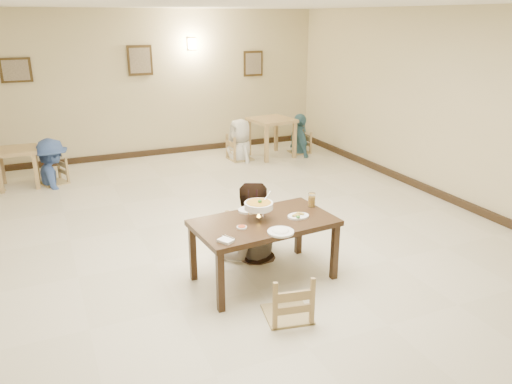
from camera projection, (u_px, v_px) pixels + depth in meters
name	position (u px, v px, depth m)	size (l,w,h in m)	color
floor	(223.00, 250.00, 6.42)	(10.00, 10.00, 0.00)	beige
ceiling	(217.00, 0.00, 5.42)	(10.00, 10.00, 0.00)	white
wall_back	(137.00, 85.00, 10.23)	(10.00, 10.00, 0.00)	beige
wall_right	(472.00, 111.00, 7.45)	(10.00, 10.00, 0.00)	beige
baseboard_back	(142.00, 154.00, 10.68)	(8.00, 0.06, 0.12)	black
baseboard_right	(457.00, 202.00, 7.92)	(0.06, 10.00, 0.12)	black
picture_a	(16.00, 70.00, 9.22)	(0.55, 0.04, 0.45)	#352612
picture_b	(140.00, 60.00, 10.06)	(0.50, 0.04, 0.60)	#352612
picture_c	(253.00, 64.00, 11.07)	(0.45, 0.04, 0.55)	#352612
wall_sconce	(192.00, 44.00, 10.39)	(0.16, 0.05, 0.22)	#FFD88C
main_table	(264.00, 227.00, 5.50)	(1.60, 0.98, 0.72)	#352010
chair_far	(247.00, 217.00, 6.24)	(0.44, 0.44, 0.94)	tan
chair_near	(288.00, 273.00, 4.85)	(0.45, 0.45, 0.95)	tan
main_diner	(249.00, 182.00, 5.99)	(0.93, 0.72, 1.91)	gray
curry_warmer	(259.00, 206.00, 5.44)	(0.35, 0.32, 0.28)	silver
rice_plate_far	(252.00, 209.00, 5.75)	(0.32, 0.32, 0.07)	white
rice_plate_near	(281.00, 232.00, 5.16)	(0.28, 0.28, 0.06)	white
fried_plate	(298.00, 216.00, 5.56)	(0.25, 0.25, 0.05)	white
chili_dish	(242.00, 227.00, 5.27)	(0.11, 0.11, 0.02)	white
napkin_cutlery	(226.00, 240.00, 4.95)	(0.19, 0.23, 0.03)	white
drink_glass	(312.00, 200.00, 5.85)	(0.08, 0.08, 0.17)	white
bg_table_left	(17.00, 156.00, 8.64)	(0.70, 0.70, 0.68)	tan
bg_table_right	(272.00, 125.00, 10.49)	(0.92, 0.92, 0.82)	tan
bg_chair_lr	(51.00, 160.00, 8.83)	(0.42, 0.42, 0.89)	tan
bg_chair_rl	(240.00, 136.00, 10.33)	(0.46, 0.46, 0.98)	tan
bg_chair_rr	(300.00, 133.00, 10.87)	(0.41, 0.41, 0.88)	tan
bg_diner_b	(48.00, 139.00, 8.70)	(1.06, 0.61, 1.63)	#3D5A97
bg_diner_c	(240.00, 119.00, 10.21)	(0.83, 0.54, 1.70)	silver
bg_diner_d	(300.00, 114.00, 10.73)	(1.01, 0.42, 1.72)	teal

